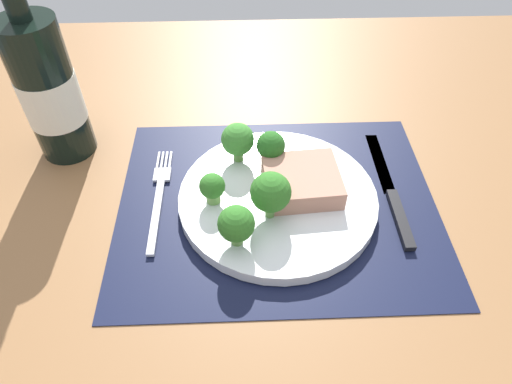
{
  "coord_description": "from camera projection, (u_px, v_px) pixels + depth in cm",
  "views": [
    {
      "loc": [
        -4.53,
        -42.13,
        46.47
      ],
      "look_at": [
        -2.92,
        0.54,
        1.9
      ],
      "focal_mm": 32.07,
      "sensor_mm": 36.0,
      "label": 1
    }
  ],
  "objects": [
    {
      "name": "broccoli_center",
      "position": [
        271.0,
        193.0,
        0.56
      ],
      "size": [
        5.14,
        5.14,
        6.79
      ],
      "color": "#5B8942",
      "rests_on": "plate"
    },
    {
      "name": "placemat",
      "position": [
        277.0,
        203.0,
        0.63
      ],
      "size": [
        43.28,
        34.96,
        0.3
      ],
      "primitive_type": "cube",
      "color": "black",
      "rests_on": "ground_plane"
    },
    {
      "name": "steak",
      "position": [
        302.0,
        181.0,
        0.61
      ],
      "size": [
        10.57,
        9.83,
        2.92
      ],
      "primitive_type": "cube",
      "rotation": [
        0.0,
        0.0,
        0.08
      ],
      "color": "tan",
      "rests_on": "plate"
    },
    {
      "name": "knife",
      "position": [
        392.0,
        195.0,
        0.63
      ],
      "size": [
        1.8,
        23.0,
        0.8
      ],
      "rotation": [
        0.0,
        0.0,
        -0.05
      ],
      "color": "black",
      "rests_on": "placemat"
    },
    {
      "name": "plate",
      "position": [
        278.0,
        198.0,
        0.62
      ],
      "size": [
        26.77,
        26.77,
        1.6
      ],
      "primitive_type": "cylinder",
      "color": "silver",
      "rests_on": "placemat"
    },
    {
      "name": "ground_plane",
      "position": [
        277.0,
        211.0,
        0.64
      ],
      "size": [
        140.0,
        110.0,
        3.0
      ],
      "primitive_type": "cube",
      "color": "brown"
    },
    {
      "name": "fork",
      "position": [
        159.0,
        197.0,
        0.63
      ],
      "size": [
        2.4,
        19.2,
        0.5
      ],
      "rotation": [
        0.0,
        0.0,
        -0.01
      ],
      "color": "silver",
      "rests_on": "placemat"
    },
    {
      "name": "broccoli_near_fork",
      "position": [
        238.0,
        140.0,
        0.64
      ],
      "size": [
        4.66,
        4.66,
        6.02
      ],
      "color": "#5B8942",
      "rests_on": "plate"
    },
    {
      "name": "broccoli_back_left",
      "position": [
        271.0,
        146.0,
        0.63
      ],
      "size": [
        4.0,
        4.0,
        5.55
      ],
      "color": "#6B994C",
      "rests_on": "plate"
    },
    {
      "name": "broccoli_near_steak",
      "position": [
        212.0,
        187.0,
        0.59
      ],
      "size": [
        3.39,
        3.39,
        4.45
      ],
      "color": "#6B994C",
      "rests_on": "plate"
    },
    {
      "name": "wine_bottle",
      "position": [
        49.0,
        90.0,
        0.63
      ],
      "size": [
        8.15,
        8.15,
        28.96
      ],
      "color": "black",
      "rests_on": "ground_plane"
    },
    {
      "name": "broccoli_front_edge",
      "position": [
        236.0,
        224.0,
        0.53
      ],
      "size": [
        4.48,
        4.48,
        5.7
      ],
      "color": "#5B8942",
      "rests_on": "plate"
    }
  ]
}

